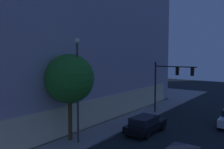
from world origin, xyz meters
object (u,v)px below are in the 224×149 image
Objects in this scene: traffic_light_far_corner at (170,78)px; street_lamp_sidewalk at (78,78)px; modern_building at (12,34)px; car_black at (145,124)px; sidewalk_tree at (70,79)px.

traffic_light_far_corner is 0.74× the size of street_lamp_sidewalk.
modern_building reaches higher than street_lamp_sidewalk.
modern_building is at bearing 91.47° from car_black.
traffic_light_far_corner is at bearing 5.86° from car_black.
traffic_light_far_corner is at bearing -67.49° from modern_building.
car_black is (-7.36, -0.76, -3.59)m from traffic_light_far_corner.
car_black is at bearing -88.53° from modern_building.
modern_building is at bearing 112.51° from traffic_light_far_corner.
modern_building reaches higher than sidewalk_tree.
modern_building is 4.24× the size of street_lamp_sidewalk.
sidewalk_tree is at bearing 166.11° from traffic_light_far_corner.
modern_building is 21.24m from traffic_light_far_corner.
traffic_light_far_corner is 0.87× the size of sidewalk_tree.
street_lamp_sidewalk is at bearing 151.66° from car_black.
modern_building is 4.97× the size of sidewalk_tree.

